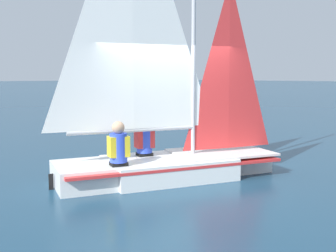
# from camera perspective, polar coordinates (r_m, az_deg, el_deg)

# --- Properties ---
(ground_plane) EXTENTS (260.00, 260.00, 0.00)m
(ground_plane) POSITION_cam_1_polar(r_m,az_deg,el_deg) (8.08, -0.00, -7.01)
(ground_plane) COLOR navy
(sailboat_main) EXTENTS (2.94, 4.37, 5.66)m
(sailboat_main) POSITION_cam_1_polar(r_m,az_deg,el_deg) (7.89, -0.40, -0.93)
(sailboat_main) COLOR white
(sailboat_main) RESTS_ON ground_plane
(sailor_helm) EXTENTS (0.39, 0.41, 1.16)m
(sailor_helm) POSITION_cam_1_polar(r_m,az_deg,el_deg) (8.13, -3.22, -2.46)
(sailor_helm) COLOR black
(sailor_helm) RESTS_ON ground_plane
(sailor_crew) EXTENTS (0.39, 0.41, 1.16)m
(sailor_crew) POSITION_cam_1_polar(r_m,az_deg,el_deg) (7.28, -6.72, -3.60)
(sailor_crew) COLOR black
(sailor_crew) RESTS_ON ground_plane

